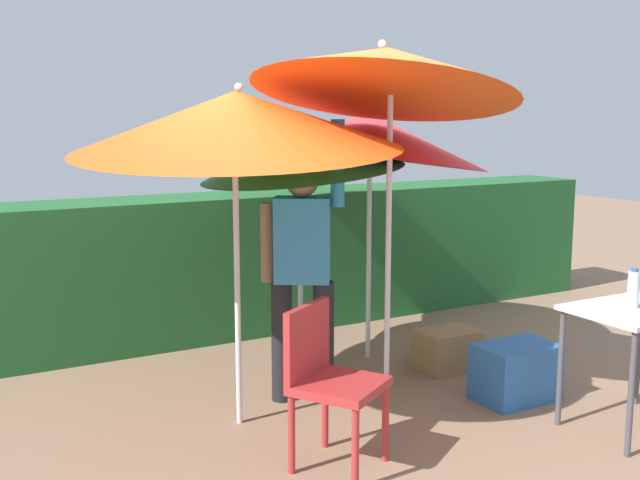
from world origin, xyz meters
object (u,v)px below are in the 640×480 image
umbrella_orange (301,155)px  bottle_water (633,289)px  folding_table (639,323)px  umbrella_yellow (369,136)px  chair_plastic (328,375)px  cooler_box (516,372)px  crate_cardboard (447,350)px  umbrella_rainbow (386,72)px  umbrella_navy (237,121)px  person_vendor (302,265)px

umbrella_orange → bottle_water: umbrella_orange is taller
folding_table → umbrella_yellow: bearing=108.4°
chair_plastic → bottle_water: 1.93m
cooler_box → crate_cardboard: (-0.00, 0.73, -0.04)m
umbrella_rainbow → chair_plastic: size_ratio=2.88×
umbrella_rainbow → bottle_water: size_ratio=10.67×
umbrella_orange → umbrella_yellow: size_ratio=0.90×
umbrella_navy → folding_table: (2.07, -1.25, -1.20)m
umbrella_navy → cooler_box: bearing=-16.9°
umbrella_orange → person_vendor: (-0.20, -0.40, -0.69)m
umbrella_yellow → umbrella_navy: size_ratio=0.95×
umbrella_yellow → bottle_water: umbrella_yellow is taller
umbrella_rainbow → umbrella_navy: size_ratio=1.18×
person_vendor → cooler_box: size_ratio=3.52×
umbrella_yellow → chair_plastic: umbrella_yellow is taller
chair_plastic → cooler_box: (1.59, 0.22, -0.32)m
umbrella_orange → person_vendor: person_vendor is taller
chair_plastic → folding_table: size_ratio=1.11×
folding_table → umbrella_navy: bearing=148.9°
umbrella_orange → folding_table: bearing=-53.2°
umbrella_rainbow → umbrella_yellow: bearing=62.8°
umbrella_rainbow → bottle_water: 1.99m
umbrella_orange → crate_cardboard: (1.05, -0.37, -1.47)m
umbrella_orange → crate_cardboard: size_ratio=4.15×
umbrella_orange → umbrella_yellow: 0.72m
bottle_water → umbrella_navy: bearing=148.7°
umbrella_navy → folding_table: bearing=-31.1°
crate_cardboard → folding_table: bearing=-78.4°
cooler_box → umbrella_yellow: bearing=106.1°
umbrella_yellow → cooler_box: 2.05m
bottle_water → umbrella_yellow: bearing=107.4°
chair_plastic → umbrella_yellow: bearing=50.9°
umbrella_rainbow → crate_cardboard: 2.22m
umbrella_rainbow → umbrella_navy: (-0.92, 0.19, -0.30)m
umbrella_yellow → person_vendor: bearing=-146.5°
umbrella_navy → cooler_box: umbrella_navy is taller
crate_cardboard → folding_table: (0.29, -1.44, 0.52)m
cooler_box → bottle_water: bottle_water is taller
chair_plastic → crate_cardboard: 1.89m
umbrella_yellow → crate_cardboard: bearing=-56.5°
bottle_water → cooler_box: bearing=109.8°
folding_table → bottle_water: size_ratio=3.33×
chair_plastic → bottle_water: bottle_water is taller
umbrella_yellow → bottle_water: (0.62, -1.97, -0.87)m
bottle_water → folding_table: bearing=-23.5°
umbrella_yellow → bottle_water: size_ratio=8.53×
umbrella_navy → umbrella_orange: bearing=37.7°
umbrella_orange → cooler_box: 2.09m
person_vendor → bottle_water: (1.51, -1.39, -0.06)m
umbrella_rainbow → crate_cardboard: size_ratio=5.78×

